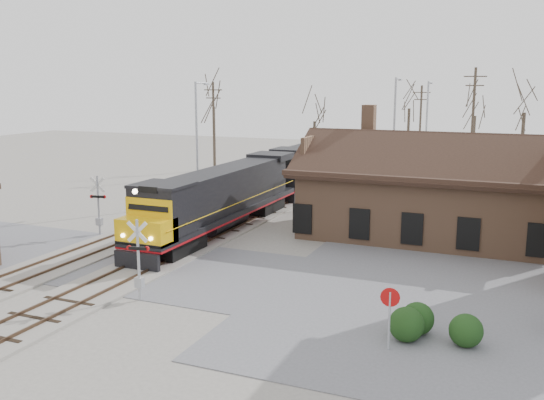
{
  "coord_description": "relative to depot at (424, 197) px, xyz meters",
  "views": [
    {
      "loc": [
        17.56,
        -25.25,
        9.26
      ],
      "look_at": [
        3.1,
        9.0,
        2.08
      ],
      "focal_mm": 40.0,
      "sensor_mm": 36.0,
      "label": 1
    }
  ],
  "objects": [
    {
      "name": "hedge_b",
      "position": [
        2.27,
        -15.45,
        -1.79
      ],
      "size": [
        1.23,
        1.23,
        1.23
      ],
      "primitive_type": "sphere",
      "color": "#183311",
      "rests_on": "ground"
    },
    {
      "name": "depot",
      "position": [
        0.0,
        0.0,
        0.0
      ],
      "size": [
        15.2,
        9.31,
        7.9
      ],
      "color": "#8E6549",
      "rests_on": "ground"
    },
    {
      "name": "utility_pole_a",
      "position": [
        -23.69,
        16.94,
        2.52
      ],
      "size": [
        2.0,
        0.24,
        9.41
      ],
      "color": "#382D23",
      "rests_on": "ground"
    },
    {
      "name": "hedge_c",
      "position": [
        4.05,
        -15.89,
        -1.8
      ],
      "size": [
        1.21,
        1.21,
        1.21
      ],
      "primitive_type": "sphere",
      "color": "#183311",
      "rests_on": "ground"
    },
    {
      "name": "streetlight_b",
      "position": [
        -4.38,
        11.68,
        3.0
      ],
      "size": [
        0.25,
        2.04,
        9.72
      ],
      "color": "#A5A8AD",
      "rests_on": "ground"
    },
    {
      "name": "ground",
      "position": [
        -11.99,
        -12.0,
        -2.41
      ],
      "size": [
        140.0,
        140.0,
        0.0
      ],
      "primitive_type": "plane",
      "color": "gray",
      "rests_on": "ground"
    },
    {
      "name": "track_main",
      "position": [
        -11.99,
        3.0,
        -2.34
      ],
      "size": [
        3.4,
        90.0,
        0.24
      ],
      "color": "gray",
      "rests_on": "ground"
    },
    {
      "name": "tree_d",
      "position": [
        0.19,
        31.34,
        4.37
      ],
      "size": [
        3.89,
        3.89,
        9.52
      ],
      "color": "#382D23",
      "rests_on": "ground"
    },
    {
      "name": "tree_c",
      "position": [
        -7.52,
        35.24,
        4.98
      ],
      "size": [
        4.24,
        4.24,
        10.38
      ],
      "color": "#382D23",
      "rests_on": "ground"
    },
    {
      "name": "tree_a",
      "position": [
        -25.67,
        20.65,
        5.48
      ],
      "size": [
        4.52,
        4.52,
        11.08
      ],
      "color": "#382D23",
      "rests_on": "ground"
    },
    {
      "name": "utility_pole_b",
      "position": [
        -5.94,
        33.83,
        2.33
      ],
      "size": [
        2.0,
        0.24,
        9.03
      ],
      "color": "#382D23",
      "rests_on": "ground"
    },
    {
      "name": "crossbuck_near",
      "position": [
        -9.43,
        -16.46,
        -0.69
      ],
      "size": [
        1.02,
        0.32,
        3.59
      ],
      "rotation": [
        0.0,
        0.0,
        0.21
      ],
      "color": "#A5A8AD",
      "rests_on": "ground"
    },
    {
      "name": "streetlight_c",
      "position": [
        -3.46,
        22.38,
        2.86
      ],
      "size": [
        0.25,
        2.04,
        9.45
      ],
      "color": "#A5A8AD",
      "rests_on": "ground"
    },
    {
      "name": "parking_lot",
      "position": [
        6.01,
        -8.0,
        -2.39
      ],
      "size": [
        22.0,
        26.0,
        0.03
      ],
      "primitive_type": "cube",
      "color": "#5C5C61",
      "rests_on": "ground"
    },
    {
      "name": "road",
      "position": [
        -11.99,
        -12.0,
        -2.39
      ],
      "size": [
        60.0,
        9.0,
        0.03
      ],
      "primitive_type": "cube",
      "color": "#5C5C61",
      "rests_on": "ground"
    },
    {
      "name": "do_not_enter_sign",
      "position": [
        1.58,
        -17.26,
        -0.81
      ],
      "size": [
        0.69,
        0.11,
        2.31
      ],
      "rotation": [
        0.0,
        0.0,
        0.1
      ],
      "color": "#A5A8AD",
      "rests_on": "ground"
    },
    {
      "name": "locomotive_lead",
      "position": [
        -11.99,
        -4.33,
        -0.24
      ],
      "size": [
        2.78,
        18.63,
        4.13
      ],
      "color": "black",
      "rests_on": "ground"
    },
    {
      "name": "locomotive_trailing",
      "position": [
        -11.99,
        14.57,
        -0.24
      ],
      "size": [
        2.78,
        18.63,
        3.91
      ],
      "color": "black",
      "rests_on": "ground"
    },
    {
      "name": "streetlight_a",
      "position": [
        -17.8,
        3.39,
        2.82
      ],
      "size": [
        0.25,
        2.04,
        9.38
      ],
      "color": "#A5A8AD",
      "rests_on": "ground"
    },
    {
      "name": "track_siding",
      "position": [
        -16.49,
        3.0,
        -2.34
      ],
      "size": [
        3.4,
        90.0,
        0.24
      ],
      "color": "gray",
      "rests_on": "ground"
    },
    {
      "name": "tree_b",
      "position": [
        -16.02,
        25.84,
        3.6
      ],
      "size": [
        3.45,
        3.45,
        8.46
      ],
      "color": "#382D23",
      "rests_on": "ground"
    },
    {
      "name": "crossbuck_far",
      "position": [
        -18.53,
        -7.73,
        -0.65
      ],
      "size": [
        1.04,
        0.34,
        3.7
      ],
      "rotation": [
        0.0,
        0.0,
        3.38
      ],
      "color": "#A5A8AD",
      "rests_on": "ground"
    },
    {
      "name": "hedge_a",
      "position": [
        2.01,
        -16.25,
        -1.76
      ],
      "size": [
        1.29,
        1.29,
        1.29
      ],
      "primitive_type": "sphere",
      "color": "#183311",
      "rests_on": "ground"
    },
    {
      "name": "tree_e",
      "position": [
        5.12,
        23.37,
        5.29
      ],
      "size": [
        4.41,
        4.41,
        10.82
      ],
      "color": "#382D23",
      "rests_on": "ground"
    },
    {
      "name": "utility_pole_c",
      "position": [
        0.87,
        20.55,
        3.16
      ],
      "size": [
        2.0,
        0.24,
        10.66
      ],
      "color": "#382D23",
      "rests_on": "ground"
    }
  ]
}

